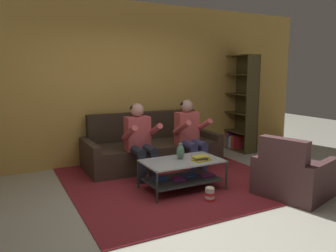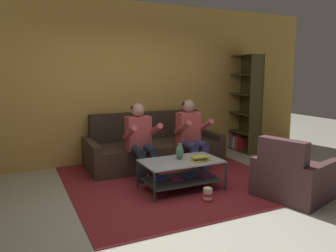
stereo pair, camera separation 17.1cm
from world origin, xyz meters
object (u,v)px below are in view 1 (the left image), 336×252
couch (151,149)px  vase (180,152)px  person_seated_right (190,132)px  book_stack (201,158)px  coffee_table (182,170)px  bookshelf (239,112)px  armchair (293,176)px  popcorn_tub (210,194)px  person_seated_left (140,138)px

couch → vase: size_ratio=10.42×
person_seated_right → book_stack: 1.01m
vase → couch: bearing=83.9°
person_seated_right → coffee_table: 1.05m
person_seated_right → bookshelf: bearing=25.6°
coffee_table → armchair: bearing=-36.3°
person_seated_right → book_stack: size_ratio=4.49×
couch → armchair: bearing=-65.0°
vase → popcorn_tub: 0.75m
book_stack → popcorn_tub: 0.55m
person_seated_right → armchair: person_seated_right is taller
person_seated_left → armchair: 2.27m
couch → popcorn_tub: bearing=-91.4°
couch → armchair: couch is taller
person_seated_right → vase: bearing=-129.5°
book_stack → coffee_table: bearing=148.5°
book_stack → person_seated_left: bearing=119.6°
bookshelf → book_stack: bearing=-140.3°
couch → armchair: 2.47m
bookshelf → armchair: (-1.12, -2.49, -0.54)m
couch → person_seated_right: 0.81m
couch → armchair: (1.05, -2.24, -0.01)m
popcorn_tub → couch: bearing=88.6°
couch → popcorn_tub: (-0.05, -1.90, -0.19)m
person_seated_left → book_stack: bearing=-60.4°
popcorn_tub → person_seated_right: bearing=69.3°
person_seated_left → popcorn_tub: size_ratio=5.98×
person_seated_left → coffee_table: (0.31, -0.78, -0.35)m
book_stack → bookshelf: (2.10, 1.74, 0.36)m
coffee_table → popcorn_tub: bearing=-79.4°
bookshelf → person_seated_left: bearing=-162.6°
vase → book_stack: 0.30m
bookshelf → armchair: bearing=-114.2°
popcorn_tub → person_seated_left: bearing=107.0°
armchair → coffee_table: bearing=143.7°
coffee_table → popcorn_tub: size_ratio=5.69×
couch → book_stack: 1.51m
person_seated_right → popcorn_tub: bearing=-110.7°
book_stack → popcorn_tub: (-0.12, -0.40, -0.36)m
person_seated_left → person_seated_right: person_seated_right is taller
coffee_table → couch: bearing=83.8°
armchair → person_seated_right: bearing=109.6°
person_seated_left → bookshelf: size_ratio=0.58×
couch → vase: (-0.14, -1.29, 0.24)m
person_seated_left → person_seated_right: (0.91, 0.00, 0.01)m
vase → bookshelf: size_ratio=0.11×
coffee_table → vase: size_ratio=4.85×
person_seated_left → vase: (0.32, -0.71, -0.10)m
bookshelf → couch: bearing=-173.6°
person_seated_left → bookshelf: (2.62, 0.82, 0.18)m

